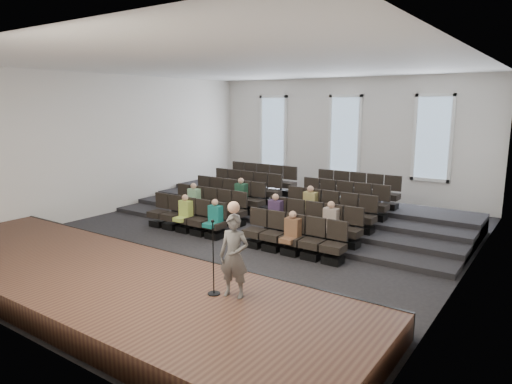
% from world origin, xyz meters
% --- Properties ---
extents(ground, '(14.00, 14.00, 0.00)m').
position_xyz_m(ground, '(0.00, 0.00, 0.00)').
color(ground, black).
rests_on(ground, ground).
extents(ceiling, '(12.00, 14.00, 0.02)m').
position_xyz_m(ceiling, '(0.00, 0.00, 5.01)').
color(ceiling, white).
rests_on(ceiling, ground).
extents(wall_back, '(12.00, 0.04, 5.00)m').
position_xyz_m(wall_back, '(0.00, 7.02, 2.50)').
color(wall_back, silver).
rests_on(wall_back, ground).
extents(wall_left, '(0.04, 14.00, 5.00)m').
position_xyz_m(wall_left, '(-6.02, 0.00, 2.50)').
color(wall_left, silver).
rests_on(wall_left, ground).
extents(wall_right, '(0.04, 14.00, 5.00)m').
position_xyz_m(wall_right, '(6.02, 0.00, 2.50)').
color(wall_right, silver).
rests_on(wall_right, ground).
extents(stage, '(11.80, 3.60, 0.50)m').
position_xyz_m(stage, '(0.00, -5.10, 0.25)').
color(stage, '#4A2F1F').
rests_on(stage, ground).
extents(stage_lip, '(11.80, 0.06, 0.52)m').
position_xyz_m(stage_lip, '(0.00, -3.33, 0.25)').
color(stage_lip, black).
rests_on(stage_lip, ground).
extents(risers, '(11.80, 4.80, 0.60)m').
position_xyz_m(risers, '(0.00, 3.17, 0.20)').
color(risers, black).
rests_on(risers, ground).
extents(seating_rows, '(6.80, 4.70, 1.67)m').
position_xyz_m(seating_rows, '(-0.00, 1.54, 0.68)').
color(seating_rows, black).
rests_on(seating_rows, ground).
extents(windows, '(8.44, 0.10, 3.24)m').
position_xyz_m(windows, '(0.00, 6.95, 2.70)').
color(windows, white).
rests_on(windows, wall_back).
extents(audience, '(5.45, 2.64, 1.10)m').
position_xyz_m(audience, '(0.00, 0.32, 0.81)').
color(audience, '#AFC950').
rests_on(audience, seating_rows).
extents(speaker, '(0.63, 0.49, 1.53)m').
position_xyz_m(speaker, '(2.98, -4.48, 1.26)').
color(speaker, '#555350').
rests_on(speaker, stage).
extents(mic_stand, '(0.24, 0.24, 1.42)m').
position_xyz_m(mic_stand, '(2.61, -4.63, 0.92)').
color(mic_stand, black).
rests_on(mic_stand, stage).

